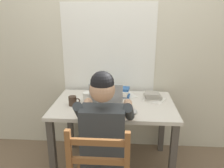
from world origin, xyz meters
The scene contains 13 objects.
ground_plane centered at (0.00, 0.00, 0.00)m, with size 8.00×8.00×0.00m, color brown.
back_wall centered at (0.00, 0.46, 1.30)m, with size 6.00×0.08×2.60m.
desk centered at (0.00, 0.00, 0.64)m, with size 1.22×0.77×0.75m.
seated_person centered at (-0.05, -0.46, 0.68)m, with size 0.50×0.60×1.23m.
laptop centered at (-0.07, -0.15, 0.80)m, with size 0.33×0.29×0.23m.
computer_mouse centered at (0.20, -0.22, 0.77)m, with size 0.06×0.10×0.03m, color #ADAFB2.
coffee_mug_white centered at (-0.28, 0.02, 0.80)m, with size 0.12×0.08×0.10m.
coffee_mug_dark centered at (-0.40, -0.08, 0.80)m, with size 0.12×0.08×0.09m.
coffee_mug_spare centered at (-0.23, 0.25, 0.80)m, with size 0.11×0.08×0.10m.
book_stack_main centered at (0.06, 0.19, 0.80)m, with size 0.22×0.18×0.10m.
book_stack_side centered at (0.40, 0.13, 0.79)m, with size 0.19×0.17×0.08m.
paper_pile_near_laptop centered at (0.13, 0.21, 0.75)m, with size 0.19×0.18×0.01m, color white.
paper_pile_back_corner centered at (0.42, 0.12, 0.75)m, with size 0.20×0.17×0.01m, color white.
Camera 1 is at (0.12, -2.09, 1.62)m, focal length 35.65 mm.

